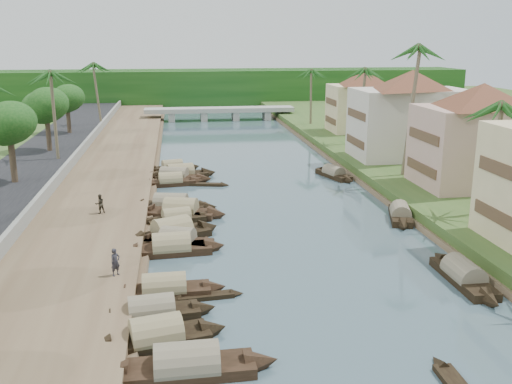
{
  "coord_description": "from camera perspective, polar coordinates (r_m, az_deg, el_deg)",
  "views": [
    {
      "loc": [
        -8.37,
        -35.76,
        14.73
      ],
      "look_at": [
        -1.66,
        11.4,
        2.0
      ],
      "focal_mm": 40.0,
      "sensor_mm": 36.0,
      "label": 1
    }
  ],
  "objects": [
    {
      "name": "ground",
      "position": [
        39.57,
        4.75,
        -6.95
      ],
      "size": [
        220.0,
        220.0,
        0.0
      ],
      "primitive_type": "plane",
      "color": "#3E545D",
      "rests_on": "ground"
    },
    {
      "name": "left_bank",
      "position": [
        58.08,
        -15.38,
        0.13
      ],
      "size": [
        10.0,
        180.0,
        0.8
      ],
      "primitive_type": "cube",
      "color": "brown",
      "rests_on": "ground"
    },
    {
      "name": "right_bank",
      "position": [
        63.7,
        17.59,
        1.44
      ],
      "size": [
        16.0,
        180.0,
        1.2
      ],
      "primitive_type": "cube",
      "color": "#304E1F",
      "rests_on": "ground"
    },
    {
      "name": "road",
      "position": [
        59.72,
        -23.51,
        0.11
      ],
      "size": [
        8.0,
        180.0,
        1.4
      ],
      "primitive_type": "cube",
      "color": "black",
      "rests_on": "ground"
    },
    {
      "name": "retaining_wall",
      "position": [
        58.55,
        -19.52,
        0.88
      ],
      "size": [
        0.4,
        180.0,
        1.1
      ],
      "primitive_type": "cube",
      "color": "gray",
      "rests_on": "left_bank"
    },
    {
      "name": "treeline",
      "position": [
        136.44,
        -4.63,
        10.4
      ],
      "size": [
        120.0,
        14.0,
        8.0
      ],
      "color": "#103C10",
      "rests_on": "ground"
    },
    {
      "name": "bridge",
      "position": [
        108.86,
        -3.66,
        8.07
      ],
      "size": [
        28.0,
        4.0,
        2.4
      ],
      "color": "gray",
      "rests_on": "ground"
    },
    {
      "name": "building_mid",
      "position": [
        57.92,
        21.44,
        5.39
      ],
      "size": [
        14.11,
        14.11,
        9.7
      ],
      "color": "tan",
      "rests_on": "right_bank"
    },
    {
      "name": "building_far",
      "position": [
        69.88,
        15.16,
        7.59
      ],
      "size": [
        15.59,
        15.59,
        10.2
      ],
      "color": "beige",
      "rests_on": "right_bank"
    },
    {
      "name": "building_distant",
      "position": [
        88.87,
        10.69,
        8.99
      ],
      "size": [
        12.62,
        12.62,
        9.2
      ],
      "color": "beige",
      "rests_on": "right_bank"
    },
    {
      "name": "sampan_0",
      "position": [
        27.18,
        -6.92,
        -16.93
      ],
      "size": [
        8.69,
        2.1,
        2.27
      ],
      "rotation": [
        0.0,
        0.0,
        0.02
      ],
      "color": "black",
      "rests_on": "ground"
    },
    {
      "name": "sampan_1",
      "position": [
        29.66,
        -9.92,
        -14.13
      ],
      "size": [
        7.65,
        3.24,
        2.22
      ],
      "rotation": [
        0.0,
        0.0,
        0.21
      ],
      "color": "black",
      "rests_on": "ground"
    },
    {
      "name": "sampan_2",
      "position": [
        34.7,
        -9.13,
        -9.62
      ],
      "size": [
        7.58,
        1.84,
        2.02
      ],
      "rotation": [
        0.0,
        0.0,
        0.02
      ],
      "color": "black",
      "rests_on": "ground"
    },
    {
      "name": "sampan_3",
      "position": [
        32.1,
        -10.38,
        -11.79
      ],
      "size": [
        7.37,
        2.27,
        1.99
      ],
      "rotation": [
        0.0,
        0.0,
        0.11
      ],
      "color": "black",
      "rests_on": "ground"
    },
    {
      "name": "sampan_4",
      "position": [
        41.14,
        -8.45,
        -5.57
      ],
      "size": [
        7.99,
        2.28,
        2.24
      ],
      "rotation": [
        0.0,
        0.0,
        0.07
      ],
      "color": "black",
      "rests_on": "ground"
    },
    {
      "name": "sampan_5",
      "position": [
        44.11,
        -8.38,
        -4.13
      ],
      "size": [
        8.16,
        5.17,
        2.53
      ],
      "rotation": [
        0.0,
        0.0,
        0.43
      ],
      "color": "black",
      "rests_on": "ground"
    },
    {
      "name": "sampan_6",
      "position": [
        42.39,
        -7.83,
        -4.92
      ],
      "size": [
        7.23,
        4.08,
        2.14
      ],
      "rotation": [
        0.0,
        0.0,
        -0.37
      ],
      "color": "black",
      "rests_on": "ground"
    },
    {
      "name": "sampan_7",
      "position": [
        47.69,
        -7.96,
        -2.67
      ],
      "size": [
        6.77,
        2.83,
        1.83
      ],
      "rotation": [
        0.0,
        0.0,
        0.23
      ],
      "color": "black",
      "rests_on": "ground"
    },
    {
      "name": "sampan_8",
      "position": [
        49.42,
        -7.52,
        -2.0
      ],
      "size": [
        8.36,
        4.02,
        2.48
      ],
      "rotation": [
        0.0,
        0.0,
        -0.27
      ],
      "color": "black",
      "rests_on": "ground"
    },
    {
      "name": "sampan_9",
      "position": [
        51.63,
        -8.5,
        -1.3
      ],
      "size": [
        8.69,
        3.57,
        2.17
      ],
      "rotation": [
        0.0,
        0.0,
        -0.23
      ],
      "color": "black",
      "rests_on": "ground"
    },
    {
      "name": "sampan_10",
      "position": [
        60.19,
        -8.54,
        1.03
      ],
      "size": [
        7.2,
        2.26,
        1.99
      ],
      "rotation": [
        0.0,
        0.0,
        0.11
      ],
      "color": "black",
      "rests_on": "ground"
    },
    {
      "name": "sampan_11",
      "position": [
        63.37,
        -7.56,
        1.78
      ],
      "size": [
        8.48,
        3.46,
        2.36
      ],
      "rotation": [
        0.0,
        0.0,
        0.2
      ],
      "color": "black",
      "rests_on": "ground"
    },
    {
      "name": "sampan_12",
      "position": [
        62.44,
        -8.17,
        1.55
      ],
      "size": [
        8.66,
        4.38,
        2.07
      ],
      "rotation": [
        0.0,
        0.0,
        -0.35
      ],
      "color": "black",
      "rests_on": "ground"
    },
    {
      "name": "sampan_13",
      "position": [
        66.81,
        -8.36,
        2.42
      ],
      "size": [
        6.84,
        2.92,
        1.89
      ],
      "rotation": [
        0.0,
        0.0,
        0.23
      ],
      "color": "black",
      "rests_on": "ground"
    },
    {
      "name": "sampan_14",
      "position": [
        38.37,
        20.03,
        -7.91
      ],
      "size": [
        1.86,
        8.59,
        2.09
      ],
      "rotation": [
        0.0,
        0.0,
        1.56
      ],
      "color": "black",
      "rests_on": "ground"
    },
    {
      "name": "sampan_15",
      "position": [
        49.89,
        14.24,
        -2.19
      ],
      "size": [
        3.53,
        7.34,
        1.97
      ],
      "rotation": [
        0.0,
        0.0,
        1.27
      ],
      "color": "black",
      "rests_on": "ground"
    },
    {
      "name": "sampan_16",
      "position": [
        63.63,
        7.76,
        1.81
      ],
      "size": [
        3.57,
        7.38,
        1.84
      ],
      "rotation": [
        0.0,
        0.0,
        1.89
      ],
      "color": "black",
      "rests_on": "ground"
    },
    {
      "name": "canoe_1",
      "position": [
        34.21,
        -5.02,
        -10.42
      ],
      "size": [
        4.6,
        1.16,
        0.74
      ],
      "rotation": [
        0.0,
        0.0,
        0.09
      ],
      "color": "black",
      "rests_on": "ground"
    },
    {
      "name": "canoe_2",
      "position": [
        59.72,
        -5.03,
        0.72
      ],
      "size": [
        5.01,
        1.75,
        0.72
      ],
      "rotation": [
        0.0,
        0.0,
        -0.21
      ],
      "color": "black",
      "rests_on": "ground"
    },
    {
      "name": "palm_1",
      "position": [
        47.85,
        22.8,
        7.83
      ],
      "size": [
        3.2,
        3.2,
        10.28
      ],
      "color": "brown",
      "rests_on": "ground"
    },
    {
      "name": "palm_2",
      "position": [
        59.66,
        15.41,
        13.51
      ],
      "size": [
        3.2,
        3.2,
        14.46
      ],
      "color": "brown",
      "rests_on": "ground"
    },
    {
      "name": "palm_3",
      "position": [
        77.52,
        10.47,
        11.8
      ],
      "size": [
        3.2,
        3.2,
        11.35
      ],
      "color": "brown",
      "rests_on": "ground"
    },
    {
      "name": "palm_6",
      "position": [
        68.96,
        -19.86,
        11.0
      ],
      "size": [
        3.2,
        3.2,
        11.39
      ],
      "color": "brown",
      "rests_on": "ground"
    },
    {
      "name": "palm_7",
      "position": [
        95.46,
        5.59,
        11.9
      ],
      "size": [
        3.2,
        3.2,
        10.3
      ],
      "color": "brown",
      "rests_on": "ground"
    },
    {
      "name": "palm_8",
      "position": [
        96.25,
        -15.68,
        12.09
      ],
      "size": [
        3.2,
        3.2,
        11.19
      ],
      "color": "brown",
      "rests_on": "ground"
    },
    {
      "name": "tree_3",
      "position": [
        59.1,
        -23.49,
        6.2
      ],
      "size": [
        4.67,
        4.67,
        7.61
      ],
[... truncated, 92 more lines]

